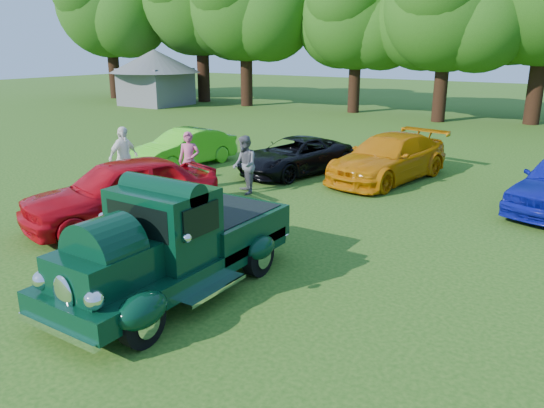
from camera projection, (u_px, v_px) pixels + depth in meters
The scene contains 10 objects.
ground at pixel (200, 271), 10.25m from camera, with size 120.00×120.00×0.00m, color #1F4B11.
hero_pickup at pixel (175, 246), 9.22m from camera, with size 2.29×4.91×1.92m.
red_convertible at pixel (122, 191), 12.78m from camera, with size 1.91×4.74×1.61m, color #B60711.
back_car_lime at pixel (185, 148), 18.96m from camera, with size 1.38×3.97×1.31m, color #41BC19.
back_car_black at pixel (295, 156), 17.87m from camera, with size 2.00×4.34×1.21m, color black.
back_car_orange at pixel (388, 158), 16.95m from camera, with size 2.03×4.99×1.45m, color #CA7007.
spectator_pink at pixel (189, 161), 15.75m from camera, with size 0.64×0.42×1.75m, color #BC4D72.
spectator_grey at pixel (245, 165), 15.36m from camera, with size 0.83×0.64×1.70m, color slate.
spectator_white at pixel (124, 158), 15.94m from camera, with size 1.10×0.46×1.87m, color white.
gazebo at pixel (155, 71), 37.91m from camera, with size 6.40×6.40×3.90m.
Camera 1 is at (6.32, -7.16, 4.18)m, focal length 35.00 mm.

